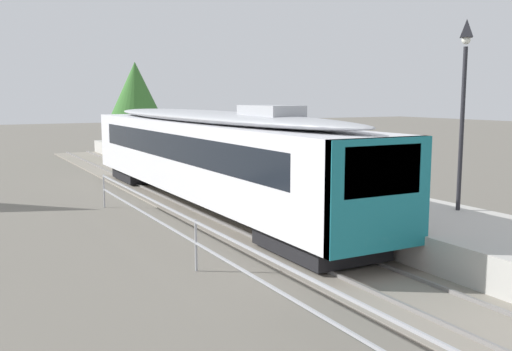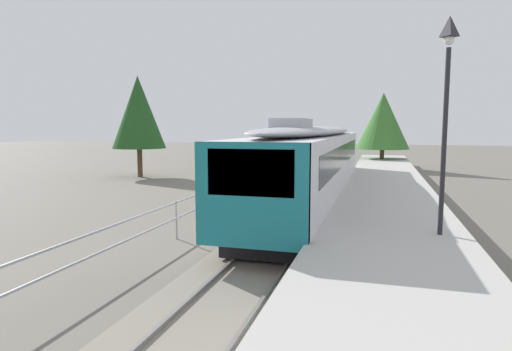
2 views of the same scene
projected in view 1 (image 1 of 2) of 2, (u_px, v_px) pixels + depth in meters
ground_plane at (192, 259)px, 14.65m from camera, size 160.00×160.00×0.00m
track_rails at (292, 243)px, 16.06m from camera, size 3.20×60.00×0.14m
commuter_train at (205, 151)px, 21.07m from camera, size 2.82×19.88×3.74m
station_platform at (382, 217)px, 17.53m from camera, size 3.90×60.00×0.90m
platform_lamp_mid_platform at (464, 79)px, 15.89m from camera, size 0.34×0.34×5.35m
tree_behind_carpark at (136, 97)px, 38.87m from camera, size 4.46×4.46×6.48m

